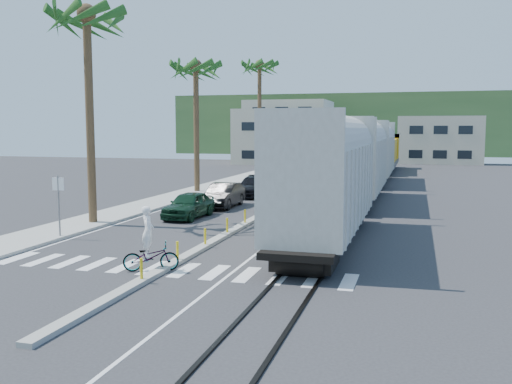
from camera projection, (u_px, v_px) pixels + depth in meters
ground at (188, 257)px, 22.99m from camera, size 140.00×140.00×0.00m
sidewalk at (208, 188)px, 49.19m from camera, size 3.00×90.00×0.15m
rails at (369, 189)px, 48.42m from camera, size 1.56×100.00×0.06m
median at (292, 198)px, 42.07m from camera, size 0.45×60.00×0.85m
crosswalk at (167, 269)px, 21.07m from camera, size 14.00×2.20×0.01m
lane_markings at (279, 191)px, 47.48m from camera, size 9.42×90.00×0.01m
freight_train at (367, 157)px, 45.05m from camera, size 3.00×60.94×5.85m
palm_trees at (201, 58)px, 45.69m from camera, size 3.50×37.20×13.75m
street_sign at (59, 197)px, 26.65m from camera, size 0.60×0.08×3.00m
buildings at (320, 134)px, 92.78m from camera, size 38.00×27.00×10.00m
hillside at (373, 125)px, 117.98m from camera, size 80.00×20.00×12.00m
car_lead at (189, 205)px, 33.06m from camera, size 2.17×4.65×1.53m
car_second at (223, 195)px, 37.54m from camera, size 1.82×4.89×1.60m
car_third at (253, 187)px, 43.59m from camera, size 2.88×5.56×1.53m
car_rear at (263, 182)px, 48.92m from camera, size 2.39×4.40×1.16m
cyclist at (150, 251)px, 20.73m from camera, size 2.17×2.52×2.39m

